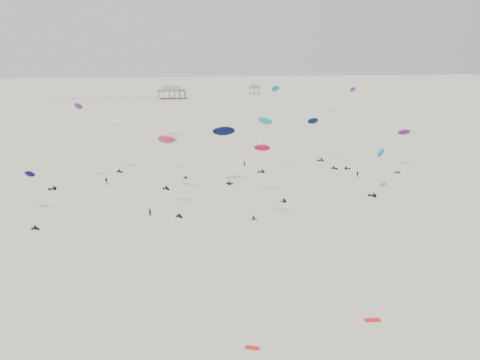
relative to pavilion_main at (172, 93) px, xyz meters
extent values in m
plane|color=beige|center=(10.00, -150.00, -4.22)|extent=(900.00, 900.00, 0.00)
cube|color=brown|center=(0.00, 0.00, 1.93)|extent=(21.00, 13.00, 0.30)
cube|color=silver|center=(0.00, 0.00, 3.68)|extent=(14.00, 8.40, 3.20)
cube|color=#B2B2AD|center=(0.00, 0.00, 5.43)|extent=(15.00, 9.00, 0.30)
cube|color=brown|center=(70.00, 30.00, 0.93)|extent=(9.00, 7.00, 0.30)
cube|color=silver|center=(70.00, 30.00, 2.28)|extent=(5.60, 4.20, 2.40)
cube|color=#B2B2AD|center=(70.00, 30.00, 3.63)|extent=(6.00, 4.50, 0.30)
cube|color=black|center=(-52.00, 0.00, -2.77)|extent=(80.00, 0.10, 0.10)
cylinder|color=gray|center=(-5.35, -260.30, 3.58)|extent=(0.03, 0.03, 17.97)
ellipsoid|color=#BB2C5C|center=(-6.42, -254.94, 11.53)|extent=(4.74, 3.58, 2.21)
cylinder|color=gray|center=(13.23, -268.46, 6.44)|extent=(0.03, 0.03, 20.38)
ellipsoid|color=#179AAF|center=(14.61, -267.39, 17.22)|extent=(3.69, 4.38, 2.07)
cylinder|color=gray|center=(24.64, -226.35, 8.10)|extent=(0.03, 0.03, 24.91)
ellipsoid|color=#177CAC|center=(27.48, -222.57, 20.35)|extent=(3.96, 3.89, 2.00)
cylinder|color=gray|center=(-2.63, -225.92, 0.32)|extent=(0.03, 0.03, 16.50)
ellipsoid|color=#1BA9CB|center=(-3.92, -218.78, 4.86)|extent=(3.06, 3.66, 1.69)
cylinder|color=gray|center=(43.92, -222.08, 2.28)|extent=(0.03, 0.03, 18.89)
ellipsoid|color=#04123A|center=(42.51, -214.73, 8.87)|extent=(4.90, 3.29, 2.26)
cylinder|color=gray|center=(19.78, -253.45, 1.54)|extent=(0.03, 0.03, 15.02)
ellipsoid|color=red|center=(18.05, -248.16, 7.34)|extent=(4.51, 2.76, 2.09)
cylinder|color=gray|center=(-5.60, -242.36, 3.10)|extent=(0.03, 0.03, 13.56)
ellipsoid|color=silver|center=(-4.30, -241.33, 10.48)|extent=(4.47, 4.20, 2.21)
cylinder|color=gray|center=(-36.07, -260.93, -0.04)|extent=(0.03, 0.03, 16.61)
ellipsoid|color=#050743|center=(-38.03, -253.67, 4.11)|extent=(3.39, 2.88, 1.63)
cylinder|color=gray|center=(47.52, -214.48, 3.81)|extent=(0.03, 0.03, 17.25)
ellipsoid|color=white|center=(50.37, -210.79, 11.81)|extent=(4.45, 2.84, 2.07)
cylinder|color=gray|center=(-33.74, -232.29, 6.12)|extent=(0.03, 0.03, 23.87)
ellipsoid|color=#671885|center=(-30.61, -225.86, 16.46)|extent=(3.99, 4.52, 2.18)
cylinder|color=gray|center=(50.97, -226.24, 7.80)|extent=(0.03, 0.03, 24.35)
ellipsoid|color=#811C9A|center=(52.75, -222.17, 19.76)|extent=(3.37, 3.11, 1.66)
cylinder|color=gray|center=(65.85, -231.86, 0.95)|extent=(0.03, 0.03, 15.64)
ellipsoid|color=#571679|center=(69.28, -226.52, 6.34)|extent=(4.80, 2.49, 2.31)
cylinder|color=gray|center=(-21.04, -219.16, 2.69)|extent=(0.03, 0.03, 14.33)
ellipsoid|color=white|center=(-21.35, -215.55, 9.75)|extent=(5.12, 3.69, 2.38)
cylinder|color=gray|center=(10.01, -238.44, 2.59)|extent=(0.03, 0.03, 13.40)
ellipsoid|color=#040C37|center=(9.68, -235.65, 9.83)|extent=(6.55, 2.81, 3.23)
cylinder|color=gray|center=(47.60, -254.00, 0.40)|extent=(0.03, 0.03, 12.51)
ellipsoid|color=blue|center=(50.28, -249.84, 5.21)|extent=(5.01, 5.68, 2.74)
imported|color=black|center=(-10.80, -263.56, -4.22)|extent=(0.93, 0.85, 2.12)
imported|color=black|center=(48.60, -239.74, -4.22)|extent=(1.15, 1.11, 2.07)
imported|color=black|center=(-23.38, -235.16, -4.22)|extent=(1.33, 0.72, 2.24)
imported|color=black|center=(18.14, -220.97, -4.22)|extent=(0.86, 0.70, 2.06)
cube|color=red|center=(20.49, -311.49, -4.22)|extent=(2.23, 0.97, 0.08)
cube|color=red|center=(2.90, -314.93, -4.22)|extent=(1.93, 1.29, 0.07)
camera|label=1|loc=(-6.80, -364.79, 31.84)|focal=35.00mm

